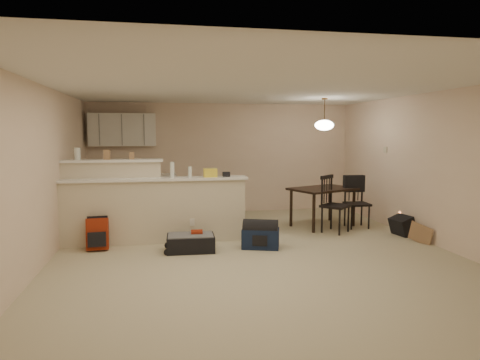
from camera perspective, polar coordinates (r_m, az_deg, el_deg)
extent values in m
plane|color=#BDB392|center=(6.67, 1.95, -9.64)|extent=(7.00, 7.00, 0.00)
plane|color=white|center=(6.45, 2.04, 12.24)|extent=(7.00, 7.00, 0.00)
cube|color=beige|center=(9.88, -2.36, 2.92)|extent=(6.00, 0.02, 2.50)
cube|color=beige|center=(3.15, 15.82, -4.61)|extent=(6.00, 0.02, 2.50)
cube|color=beige|center=(6.50, -24.80, 0.58)|extent=(0.02, 7.00, 2.50)
cube|color=beige|center=(7.67, 24.48, 1.38)|extent=(0.02, 7.00, 2.50)
cube|color=beige|center=(7.29, -11.21, -4.15)|extent=(3.00, 0.28, 1.05)
cube|color=white|center=(7.21, -11.30, 0.11)|extent=(3.08, 0.38, 0.04)
cube|color=beige|center=(7.52, -16.56, -2.81)|extent=(1.60, 0.24, 1.35)
cube|color=white|center=(7.45, -16.72, 2.48)|extent=(1.68, 0.34, 0.04)
cube|color=white|center=(9.62, -15.39, 6.48)|extent=(1.40, 0.34, 0.70)
cube|color=white|center=(9.58, -14.01, -2.18)|extent=(1.80, 0.60, 0.90)
cube|color=beige|center=(8.96, 18.81, 3.84)|extent=(0.02, 0.12, 0.12)
cylinder|color=silver|center=(7.52, -20.87, 3.28)|extent=(0.10, 0.10, 0.20)
cube|color=#9D7551|center=(7.45, -17.33, 3.23)|extent=(0.10, 0.07, 0.16)
cube|color=#9D7551|center=(7.41, -14.24, 3.15)|extent=(0.08, 0.06, 0.12)
cylinder|color=silver|center=(7.20, -9.03, 1.34)|extent=(0.07, 0.07, 0.26)
cylinder|color=silver|center=(7.21, -6.68, 1.07)|extent=(0.06, 0.06, 0.18)
cube|color=#9D7551|center=(7.24, -3.98, 0.96)|extent=(0.22, 0.18, 0.14)
cube|color=#9D7551|center=(7.28, -1.84, 0.76)|extent=(0.12, 0.10, 0.08)
cube|color=black|center=(8.52, 10.99, -1.17)|extent=(1.44, 1.22, 0.04)
cylinder|color=black|center=(7.99, 9.81, -4.41)|extent=(0.06, 0.06, 0.72)
cylinder|color=black|center=(8.73, 14.92, -3.62)|extent=(0.06, 0.06, 0.72)
cylinder|color=black|center=(8.47, 6.83, -3.75)|extent=(0.06, 0.06, 0.72)
cylinder|color=black|center=(9.17, 11.91, -3.07)|extent=(0.06, 0.06, 0.72)
cylinder|color=brown|center=(8.46, 11.20, 9.01)|extent=(0.02, 0.02, 0.50)
cylinder|color=brown|center=(8.48, 11.24, 10.57)|extent=(0.12, 0.12, 0.03)
ellipsoid|color=white|center=(8.45, 11.16, 7.19)|extent=(0.36, 0.36, 0.20)
cube|color=black|center=(6.77, -6.59, -8.36)|extent=(0.75, 0.50, 0.25)
cube|color=maroon|center=(7.13, -18.47, -6.86)|extent=(0.34, 0.23, 0.50)
cube|color=#131F3B|center=(6.89, 2.76, -7.77)|extent=(0.65, 0.48, 0.32)
cube|color=black|center=(8.24, 20.85, -5.76)|extent=(0.33, 0.42, 0.34)
cube|color=#9D7551|center=(7.79, 22.94, -6.62)|extent=(0.18, 0.39, 0.31)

